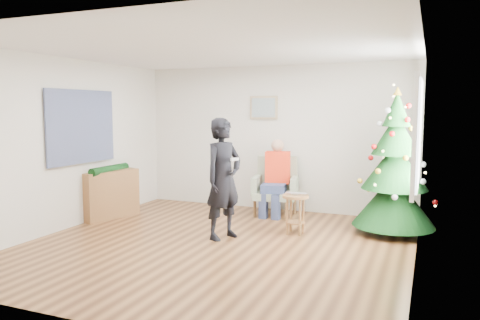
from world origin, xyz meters
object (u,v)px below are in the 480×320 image
at_px(stool, 295,214).
at_px(console, 110,194).
at_px(standing_man, 223,179).
at_px(christmas_tree, 395,168).
at_px(armchair, 276,194).

xyz_separation_m(stool, console, (-3.15, -0.20, 0.10)).
relative_size(stool, standing_man, 0.34).
bearing_deg(standing_man, stool, -32.99).
xyz_separation_m(christmas_tree, armchair, (-1.98, 0.51, -0.60)).
distance_m(christmas_tree, standing_man, 2.51).
relative_size(christmas_tree, standing_man, 1.26).
bearing_deg(console, armchair, 43.23).
bearing_deg(armchair, standing_man, -108.22).
bearing_deg(christmas_tree, console, -170.17).
bearing_deg(standing_man, armchair, 14.98).
xyz_separation_m(stool, armchair, (-0.66, 1.09, 0.07)).
relative_size(christmas_tree, stool, 3.71).
height_order(stool, console, console).
distance_m(armchair, console, 2.81).
distance_m(christmas_tree, console, 4.58).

